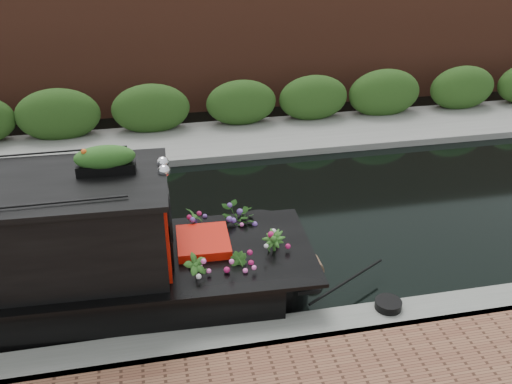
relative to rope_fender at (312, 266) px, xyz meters
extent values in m
plane|color=black|center=(-2.30, 1.81, -0.17)|extent=(80.00, 80.00, 0.00)
cube|color=slate|center=(-2.30, -1.49, -0.17)|extent=(40.00, 0.60, 0.50)
cube|color=gray|center=(-2.30, 6.01, -0.17)|extent=(40.00, 2.40, 0.34)
cube|color=#274B19|center=(-2.30, 6.91, -0.17)|extent=(40.00, 1.10, 2.80)
cube|color=brown|center=(-2.30, 9.01, -0.17)|extent=(40.00, 1.00, 8.00)
cube|color=red|center=(-2.34, 0.00, 1.28)|extent=(0.14, 1.78, 1.37)
cube|color=black|center=(-3.69, -0.90, 1.36)|extent=(0.91, 0.07, 0.56)
cube|color=red|center=(-1.81, 0.00, 0.55)|extent=(0.85, 0.95, 0.51)
sphere|color=white|center=(-2.33, -0.14, 2.08)|extent=(0.18, 0.18, 0.18)
sphere|color=white|center=(-2.33, 0.14, 2.08)|extent=(0.18, 0.18, 0.18)
cube|color=black|center=(-3.12, 0.00, 2.12)|extent=(0.83, 0.27, 0.15)
ellipsoid|color=#E25A19|center=(-3.12, 0.00, 2.32)|extent=(0.90, 0.26, 0.24)
imported|color=#2A5C1E|center=(-2.01, -0.76, 0.64)|extent=(0.44, 0.38, 0.70)
imported|color=#2A5C1E|center=(-1.34, -0.66, 0.57)|extent=(0.40, 0.39, 0.56)
imported|color=#2A5C1E|center=(-1.11, 0.65, 0.61)|extent=(0.71, 0.66, 0.64)
imported|color=#2A5C1E|center=(-0.76, -0.34, 0.63)|extent=(0.54, 0.54, 0.68)
imported|color=#2A5C1E|center=(-1.88, 0.69, 0.63)|extent=(0.30, 0.40, 0.68)
cylinder|color=brown|center=(0.00, 0.00, 0.00)|extent=(0.33, 0.34, 0.33)
cylinder|color=black|center=(0.76, -1.37, 0.14)|extent=(0.40, 0.40, 0.12)
camera|label=1|loc=(-2.53, -7.55, 5.55)|focal=40.00mm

